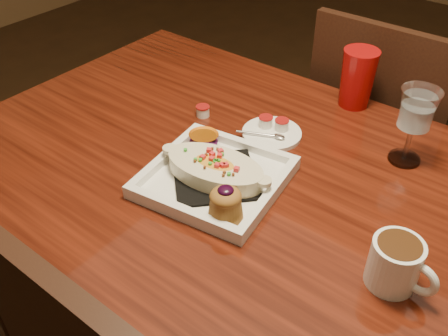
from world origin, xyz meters
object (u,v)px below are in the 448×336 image
Objects in this scene: saucer at (271,131)px; table at (270,218)px; chair_far at (378,143)px; red_tumbler at (357,78)px; goblet at (416,113)px; plate at (216,175)px; coffee_mug at (396,263)px.

table is at bearing -54.97° from saucer.
red_tumbler is at bearing 85.84° from chair_far.
table is 1.61× the size of chair_far.
table is 10.62× the size of saucer.
goblet reaches higher than red_tumbler.
plate is 2.17× the size of saucer.
goblet reaches higher than saucer.
saucer is at bearing 125.03° from table.
saucer is 0.27m from red_tumbler.
coffee_mug is at bearing -31.06° from saucer.
saucer reaches higher than table.
saucer is (-0.40, 0.24, -0.04)m from coffee_mug.
saucer is (-0.11, 0.15, 0.11)m from table.
chair_far is at bearing 77.61° from saucer.
coffee_mug is (0.30, -0.72, 0.29)m from chair_far.
red_tumbler is at bearing 92.39° from table.
chair_far is 5.32× the size of goblet.
table is 8.58× the size of goblet.
plate is 0.23m from saucer.
table is 0.35m from coffee_mug.
goblet is 1.24× the size of saucer.
plate is 2.05× the size of red_tumbler.
coffee_mug is at bearing -57.35° from red_tumbler.
chair_far is 6.59× the size of saucer.
chair_far is 0.76m from plate.
goblet reaches higher than coffee_mug.
plate is at bearing -86.27° from saucer.
goblet is (0.18, 0.25, 0.22)m from table.
coffee_mug is at bearing -10.77° from plate.
coffee_mug is (0.30, -0.09, 0.15)m from table.
red_tumbler reaches higher than plate.
table is 0.38m from goblet.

